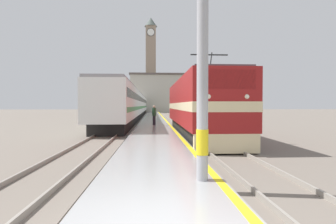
# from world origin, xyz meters

# --- Properties ---
(ground_plane) EXTENTS (200.00, 200.00, 0.00)m
(ground_plane) POSITION_xyz_m (0.00, 30.00, 0.00)
(ground_plane) COLOR #70665B
(platform) EXTENTS (3.08, 140.00, 0.32)m
(platform) POSITION_xyz_m (0.00, 25.00, 0.16)
(platform) COLOR #999999
(platform) RESTS_ON ground
(rail_track_near) EXTENTS (2.83, 140.00, 0.16)m
(rail_track_near) POSITION_xyz_m (2.92, 25.00, 0.03)
(rail_track_near) COLOR #70665B
(rail_track_near) RESTS_ON ground
(rail_track_far) EXTENTS (2.84, 140.00, 0.16)m
(rail_track_far) POSITION_xyz_m (-3.23, 25.00, 0.03)
(rail_track_far) COLOR #70665B
(rail_track_far) RESTS_ON ground
(locomotive_train) EXTENTS (2.92, 14.32, 4.84)m
(locomotive_train) POSITION_xyz_m (2.92, 13.85, 1.98)
(locomotive_train) COLOR black
(locomotive_train) RESTS_ON ground
(passenger_train) EXTENTS (2.92, 54.87, 4.00)m
(passenger_train) POSITION_xyz_m (-3.23, 39.86, 2.15)
(passenger_train) COLOR black
(passenger_train) RESTS_ON ground
(catenary_mast) EXTENTS (2.21, 0.29, 7.62)m
(catenary_mast) POSITION_xyz_m (1.07, 2.31, 4.07)
(catenary_mast) COLOR #9E9EA3
(catenary_mast) RESTS_ON platform
(person_on_platform) EXTENTS (0.34, 0.34, 1.75)m
(person_on_platform) POSITION_xyz_m (-0.01, 19.49, 1.24)
(person_on_platform) COLOR #23232D
(person_on_platform) RESTS_ON platform
(clock_tower) EXTENTS (3.86, 3.86, 29.30)m
(clock_tower) POSITION_xyz_m (-0.65, 78.27, 15.35)
(clock_tower) COLOR gray
(clock_tower) RESTS_ON ground
(station_building) EXTENTS (19.02, 6.60, 10.87)m
(station_building) POSITION_xyz_m (3.07, 70.27, 5.47)
(station_building) COLOR #B7B2A3
(station_building) RESTS_ON ground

